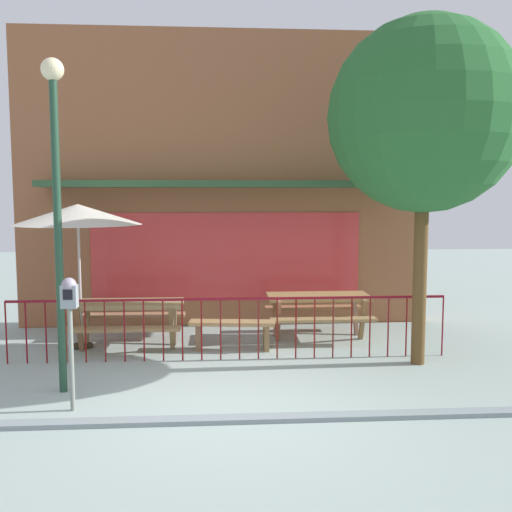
# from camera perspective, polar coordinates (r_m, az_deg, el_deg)

# --- Properties ---
(ground) EXTENTS (40.00, 40.00, 0.00)m
(ground) POSITION_cam_1_polar(r_m,az_deg,el_deg) (7.19, -2.10, -14.63)
(ground) COLOR #95A7A1
(pub_storefront) EXTENTS (7.99, 1.32, 5.66)m
(pub_storefront) POSITION_cam_1_polar(r_m,az_deg,el_deg) (11.49, -2.95, 7.33)
(pub_storefront) COLOR brown
(pub_storefront) RESTS_ON ground
(patio_fence_front) EXTENTS (6.74, 0.04, 0.97)m
(patio_fence_front) POSITION_cam_1_polar(r_m,az_deg,el_deg) (8.99, -2.56, -6.02)
(patio_fence_front) COLOR maroon
(patio_fence_front) RESTS_ON ground
(picnic_table_left) EXTENTS (1.81, 1.38, 0.79)m
(picnic_table_left) POSITION_cam_1_polar(r_m,az_deg,el_deg) (9.92, -12.41, -5.33)
(picnic_table_left) COLOR #947C4F
(picnic_table_left) RESTS_ON ground
(picnic_table_right) EXTENTS (1.80, 1.36, 0.79)m
(picnic_table_right) POSITION_cam_1_polar(r_m,az_deg,el_deg) (10.43, 6.10, -4.67)
(picnic_table_right) COLOR #A17745
(picnic_table_right) RESTS_ON ground
(patio_umbrella) EXTENTS (2.07, 2.07, 2.39)m
(patio_umbrella) POSITION_cam_1_polar(r_m,az_deg,el_deg) (9.96, -17.05, 3.85)
(patio_umbrella) COLOR black
(patio_umbrella) RESTS_ON ground
(patio_bench) EXTENTS (1.43, 0.47, 0.48)m
(patio_bench) POSITION_cam_1_polar(r_m,az_deg,el_deg) (9.62, -2.36, -7.13)
(patio_bench) COLOR #A57F4F
(patio_bench) RESTS_ON ground
(parking_meter_near) EXTENTS (0.18, 0.17, 1.58)m
(parking_meter_near) POSITION_cam_1_polar(r_m,az_deg,el_deg) (7.10, -17.78, -4.91)
(parking_meter_near) COLOR gray
(parking_meter_near) RESTS_ON ground
(street_tree) EXTENTS (2.81, 2.81, 5.08)m
(street_tree) POSITION_cam_1_polar(r_m,az_deg,el_deg) (8.99, 16.18, 12.99)
(street_tree) COLOR brown
(street_tree) RESTS_ON ground
(street_lamp) EXTENTS (0.28, 0.28, 4.20)m
(street_lamp) POSITION_cam_1_polar(r_m,az_deg,el_deg) (7.73, -18.97, 7.06)
(street_lamp) COLOR #214330
(street_lamp) RESTS_ON ground
(curb_edge) EXTENTS (11.19, 0.20, 0.11)m
(curb_edge) POSITION_cam_1_polar(r_m,az_deg,el_deg) (6.79, -1.98, -15.89)
(curb_edge) COLOR gray
(curb_edge) RESTS_ON ground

